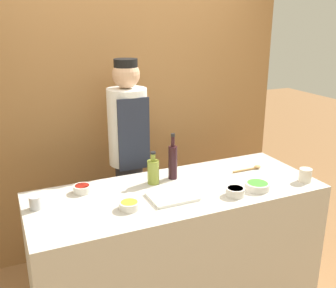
# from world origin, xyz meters

# --- Properties ---
(cabinet_wall) EXTENTS (2.94, 0.18, 2.40)m
(cabinet_wall) POSITION_xyz_m (0.00, 1.08, 1.20)
(cabinet_wall) COLOR olive
(cabinet_wall) RESTS_ON ground_plane
(counter) EXTENTS (1.99, 0.78, 0.93)m
(counter) POSITION_xyz_m (0.00, 0.00, 0.47)
(counter) COLOR beige
(counter) RESTS_ON ground_plane
(sauce_bowl_yellow) EXTENTS (0.13, 0.13, 0.05)m
(sauce_bowl_yellow) POSITION_xyz_m (-0.39, -0.13, 0.96)
(sauce_bowl_yellow) COLOR silver
(sauce_bowl_yellow) RESTS_ON counter
(sauce_bowl_green) EXTENTS (0.17, 0.17, 0.05)m
(sauce_bowl_green) POSITION_xyz_m (0.50, -0.21, 0.96)
(sauce_bowl_green) COLOR silver
(sauce_bowl_green) RESTS_ON counter
(sauce_bowl_purple) EXTENTS (0.13, 0.13, 0.05)m
(sauce_bowl_purple) POSITION_xyz_m (0.31, -0.24, 0.96)
(sauce_bowl_purple) COLOR silver
(sauce_bowl_purple) RESTS_ON counter
(sauce_bowl_red) EXTENTS (0.12, 0.12, 0.05)m
(sauce_bowl_red) POSITION_xyz_m (-0.60, 0.22, 0.96)
(sauce_bowl_red) COLOR silver
(sauce_bowl_red) RESTS_ON counter
(cutting_board) EXTENTS (0.29, 0.23, 0.02)m
(cutting_board) POSITION_xyz_m (-0.08, -0.10, 0.94)
(cutting_board) COLOR white
(cutting_board) RESTS_ON counter
(bottle_oil) EXTENTS (0.08, 0.08, 0.23)m
(bottle_oil) POSITION_xyz_m (-0.11, 0.17, 1.02)
(bottle_oil) COLOR olive
(bottle_oil) RESTS_ON counter
(bottle_wine) EXTENTS (0.06, 0.06, 0.34)m
(bottle_wine) POSITION_xyz_m (0.05, 0.19, 1.07)
(bottle_wine) COLOR black
(bottle_wine) RESTS_ON counter
(cup_steel) EXTENTS (0.08, 0.08, 0.08)m
(cup_steel) POSITION_xyz_m (-0.91, 0.10, 0.97)
(cup_steel) COLOR #B7B7BC
(cup_steel) RESTS_ON counter
(cup_cream) EXTENTS (0.09, 0.09, 0.10)m
(cup_cream) POSITION_xyz_m (0.89, -0.24, 0.98)
(cup_cream) COLOR silver
(cup_cream) RESTS_ON counter
(wooden_spoon) EXTENTS (0.25, 0.04, 0.03)m
(wooden_spoon) POSITION_xyz_m (0.67, 0.10, 0.94)
(wooden_spoon) COLOR #B2844C
(wooden_spoon) RESTS_ON counter
(chef_center) EXTENTS (0.31, 0.31, 1.75)m
(chef_center) POSITION_xyz_m (-0.13, 0.65, 0.97)
(chef_center) COLOR #28282D
(chef_center) RESTS_ON ground_plane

